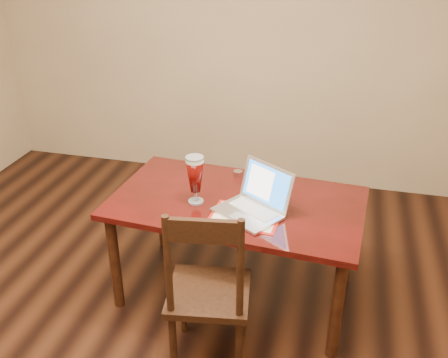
# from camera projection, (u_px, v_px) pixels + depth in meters

# --- Properties ---
(room_shell) EXTENTS (4.51, 5.01, 2.71)m
(room_shell) POSITION_uv_depth(u_px,v_px,m) (93.00, 49.00, 1.93)
(room_shell) COLOR tan
(room_shell) RESTS_ON ground
(dining_table) EXTENTS (1.56, 0.95, 1.00)m
(dining_table) POSITION_uv_depth(u_px,v_px,m) (236.00, 211.00, 3.03)
(dining_table) COLOR #480909
(dining_table) RESTS_ON ground
(dining_chair) EXTENTS (0.49, 0.47, 1.01)m
(dining_chair) POSITION_uv_depth(u_px,v_px,m) (208.00, 292.00, 2.61)
(dining_chair) COLOR black
(dining_chair) RESTS_ON ground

